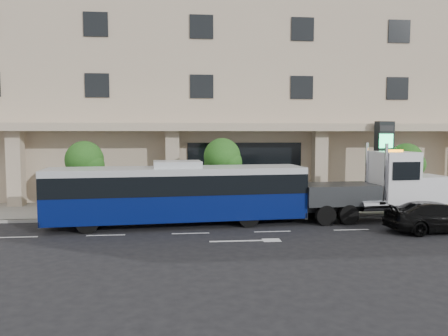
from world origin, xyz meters
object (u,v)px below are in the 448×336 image
Objects in this scene: tow_truck at (379,188)px; black_sedan at (436,217)px; city_bus at (177,193)px; signage_pylon at (384,162)px.

tow_truck is 3.63m from black_sedan.
city_bus is at bearing 74.00° from black_sedan.
signage_pylon is (0.78, 7.33, 2.18)m from black_sedan.
black_sedan is (1.43, -3.18, -1.02)m from tow_truck.
tow_truck is 1.86× the size of black_sedan.
tow_truck reaches higher than city_bus.
city_bus reaches higher than black_sedan.
tow_truck is at bearing -138.68° from signage_pylon.
signage_pylon is at bearing -9.60° from black_sedan.
city_bus is at bearing 178.27° from tow_truck.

